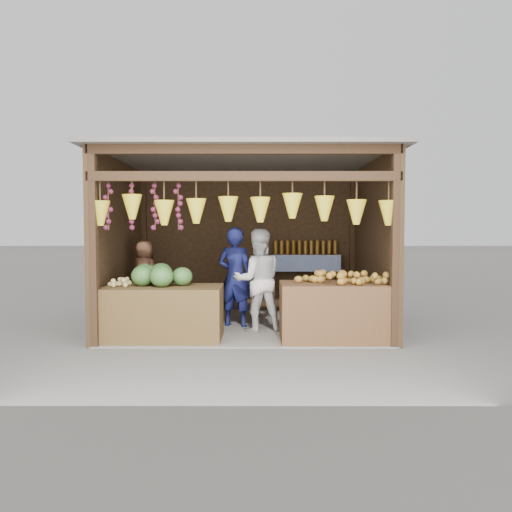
{
  "coord_description": "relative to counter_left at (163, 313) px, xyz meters",
  "views": [
    {
      "loc": [
        0.16,
        -7.81,
        1.52
      ],
      "look_at": [
        0.15,
        -0.1,
        1.12
      ],
      "focal_mm": 35.0,
      "sensor_mm": 36.0,
      "label": 1
    }
  ],
  "objects": [
    {
      "name": "ground",
      "position": [
        1.14,
        1.0,
        -0.37
      ],
      "size": [
        80.0,
        80.0,
        0.0
      ],
      "primitive_type": "plane",
      "color": "#514F49",
      "rests_on": "ground"
    },
    {
      "name": "stall_structure",
      "position": [
        1.1,
        0.96,
        1.29
      ],
      "size": [
        4.3,
        3.3,
        2.66
      ],
      "color": "slate",
      "rests_on": "ground"
    },
    {
      "name": "back_shelf",
      "position": [
        2.19,
        2.29,
        0.5
      ],
      "size": [
        1.25,
        0.32,
        1.32
      ],
      "color": "#382314",
      "rests_on": "ground"
    },
    {
      "name": "counter_left",
      "position": [
        0.0,
        0.0,
        0.0
      ],
      "size": [
        1.63,
        0.85,
        0.75
      ],
      "primitive_type": "cube",
      "color": "#4E361A",
      "rests_on": "ground"
    },
    {
      "name": "counter_right",
      "position": [
        2.39,
        -0.04,
        0.03
      ],
      "size": [
        1.53,
        0.85,
        0.8
      ],
      "primitive_type": "cube",
      "color": "#4E311A",
      "rests_on": "ground"
    },
    {
      "name": "stool",
      "position": [
        -0.5,
        1.12,
        -0.22
      ],
      "size": [
        0.32,
        0.32,
        0.3
      ],
      "primitive_type": "cube",
      "color": "black",
      "rests_on": "ground"
    },
    {
      "name": "man_standing",
      "position": [
        0.96,
        0.92,
        0.41
      ],
      "size": [
        0.66,
        0.55,
        1.56
      ],
      "primitive_type": "imported",
      "rotation": [
        0.0,
        0.0,
        2.79
      ],
      "color": "#151950",
      "rests_on": "ground"
    },
    {
      "name": "woman_standing",
      "position": [
        1.31,
        0.58,
        0.39
      ],
      "size": [
        0.84,
        0.7,
        1.54
      ],
      "primitive_type": "imported",
      "rotation": [
        0.0,
        0.0,
        3.32
      ],
      "color": "silver",
      "rests_on": "ground"
    },
    {
      "name": "vendor_seated",
      "position": [
        -0.5,
        1.12,
        0.45
      ],
      "size": [
        0.62,
        0.56,
        1.06
      ],
      "primitive_type": "imported",
      "rotation": [
        0.0,
        0.0,
        2.58
      ],
      "color": "brown",
      "rests_on": "stool"
    },
    {
      "name": "melon_pile",
      "position": [
        -0.07,
        0.08,
        0.53
      ],
      "size": [
        1.0,
        0.5,
        0.32
      ],
      "primitive_type": null,
      "color": "#134915",
      "rests_on": "counter_left"
    },
    {
      "name": "tanfruit_pile",
      "position": [
        -0.58,
        -0.03,
        0.44
      ],
      "size": [
        0.34,
        0.4,
        0.13
      ],
      "primitive_type": null,
      "color": "#A58C4C",
      "rests_on": "counter_left"
    },
    {
      "name": "mango_pile",
      "position": [
        2.43,
        -0.08,
        0.53
      ],
      "size": [
        1.4,
        0.64,
        0.22
      ],
      "primitive_type": null,
      "color": "#C44B1A",
      "rests_on": "counter_right"
    }
  ]
}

